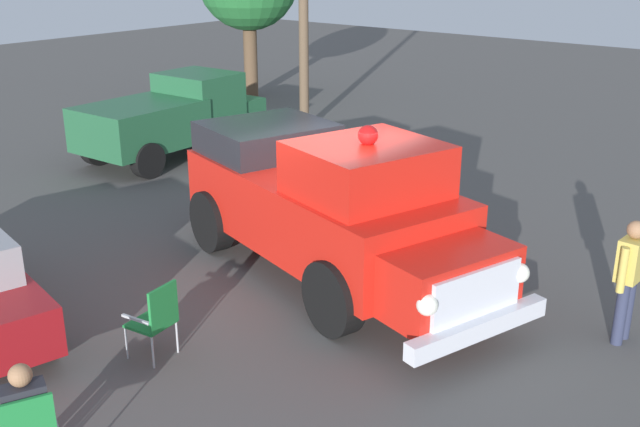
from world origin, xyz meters
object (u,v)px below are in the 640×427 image
Objects in this scene: vintage_fire_truck at (329,204)px; lawn_chair_spare at (157,316)px; spectator_standing at (630,273)px; spectator_seated at (26,415)px; lawn_chair_by_car at (355,169)px; parked_pickup at (173,116)px.

vintage_fire_truck reaches higher than lawn_chair_spare.
vintage_fire_truck is at bearing 100.81° from spectator_standing.
spectator_standing is at bearing -29.78° from spectator_seated.
vintage_fire_truck is at bearing -149.64° from lawn_chair_by_car.
lawn_chair_spare is 0.79× the size of spectator_seated.
vintage_fire_truck is 3.95m from lawn_chair_by_car.
spectator_seated is (-8.84, -2.61, 0.11)m from lawn_chair_by_car.
lawn_chair_spare is at bearing 133.00° from spectator_standing.
parked_pickup is at bearing 47.84° from lawn_chair_spare.
parked_pickup is 3.77× the size of spectator_seated.
parked_pickup is 5.28m from lawn_chair_by_car.
lawn_chair_by_car is 0.61× the size of spectator_standing.
parked_pickup is 11.70m from spectator_standing.
spectator_standing reaches higher than spectator_seated.
parked_pickup is at bearing 92.21° from lawn_chair_by_car.
spectator_seated is (-2.22, -0.77, 0.11)m from lawn_chair_spare.
spectator_seated reaches higher than lawn_chair_spare.
spectator_standing is (-2.56, -6.20, 0.37)m from lawn_chair_by_car.
spectator_standing is (-2.35, -11.46, -0.02)m from parked_pickup.
lawn_chair_spare is at bearing 19.11° from spectator_seated.
spectator_seated is at bearing 150.22° from spectator_standing.
lawn_chair_by_car is 9.22m from spectator_seated.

